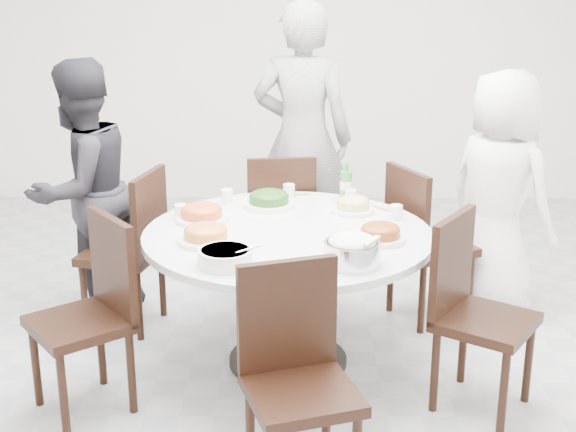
{
  "coord_description": "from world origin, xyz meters",
  "views": [
    {
      "loc": [
        0.06,
        -4.03,
        2.11
      ],
      "look_at": [
        0.02,
        -0.07,
        0.82
      ],
      "focal_mm": 50.0,
      "sensor_mm": 36.0,
      "label": 1
    }
  ],
  "objects_px": {
    "chair_s": "(302,389)",
    "diner_middle": "(302,139)",
    "chair_se": "(486,317)",
    "beverage_bottle": "(346,182)",
    "chair_sw": "(79,319)",
    "soup_bowl": "(225,257)",
    "chair_ne": "(432,243)",
    "diner_left": "(82,191)",
    "chair_n": "(279,223)",
    "chair_nw": "(122,250)",
    "rice_bowl": "(352,253)",
    "diner_right": "(499,194)",
    "dining_table": "(288,299)"
  },
  "relations": [
    {
      "from": "chair_s",
      "to": "diner_middle",
      "type": "height_order",
      "value": "diner_middle"
    },
    {
      "from": "chair_se",
      "to": "beverage_bottle",
      "type": "distance_m",
      "value": 1.21
    },
    {
      "from": "chair_sw",
      "to": "soup_bowl",
      "type": "relative_size",
      "value": 3.74
    },
    {
      "from": "chair_ne",
      "to": "diner_middle",
      "type": "distance_m",
      "value": 1.21
    },
    {
      "from": "chair_sw",
      "to": "diner_left",
      "type": "bearing_deg",
      "value": 154.72
    },
    {
      "from": "diner_middle",
      "to": "chair_s",
      "type": "bearing_deg",
      "value": 99.39
    },
    {
      "from": "chair_n",
      "to": "chair_nw",
      "type": "bearing_deg",
      "value": 22.08
    },
    {
      "from": "diner_left",
      "to": "rice_bowl",
      "type": "height_order",
      "value": "diner_left"
    },
    {
      "from": "chair_se",
      "to": "diner_left",
      "type": "height_order",
      "value": "diner_left"
    },
    {
      "from": "chair_s",
      "to": "soup_bowl",
      "type": "height_order",
      "value": "chair_s"
    },
    {
      "from": "diner_middle",
      "to": "soup_bowl",
      "type": "xyz_separation_m",
      "value": [
        -0.37,
        -1.89,
        -0.14
      ]
    },
    {
      "from": "chair_s",
      "to": "diner_left",
      "type": "distance_m",
      "value": 2.21
    },
    {
      "from": "chair_sw",
      "to": "chair_s",
      "type": "bearing_deg",
      "value": 21.47
    },
    {
      "from": "chair_sw",
      "to": "chair_s",
      "type": "xyz_separation_m",
      "value": [
        1.05,
        -0.62,
        0.0
      ]
    },
    {
      "from": "chair_nw",
      "to": "diner_left",
      "type": "relative_size",
      "value": 0.61
    },
    {
      "from": "soup_bowl",
      "to": "diner_right",
      "type": "bearing_deg",
      "value": 37.36
    },
    {
      "from": "dining_table",
      "to": "beverage_bottle",
      "type": "height_order",
      "value": "beverage_bottle"
    },
    {
      "from": "chair_sw",
      "to": "chair_nw",
      "type": "bearing_deg",
      "value": 141.9
    },
    {
      "from": "chair_n",
      "to": "diner_middle",
      "type": "distance_m",
      "value": 0.66
    },
    {
      "from": "rice_bowl",
      "to": "diner_middle",
      "type": "bearing_deg",
      "value": 96.55
    },
    {
      "from": "beverage_bottle",
      "to": "chair_se",
      "type": "bearing_deg",
      "value": -57.46
    },
    {
      "from": "diner_middle",
      "to": "chair_sw",
      "type": "bearing_deg",
      "value": 70.41
    },
    {
      "from": "chair_nw",
      "to": "diner_middle",
      "type": "xyz_separation_m",
      "value": [
        1.06,
        0.95,
        0.45
      ]
    },
    {
      "from": "chair_sw",
      "to": "rice_bowl",
      "type": "distance_m",
      "value": 1.32
    },
    {
      "from": "chair_ne",
      "to": "beverage_bottle",
      "type": "bearing_deg",
      "value": 70.87
    },
    {
      "from": "dining_table",
      "to": "rice_bowl",
      "type": "distance_m",
      "value": 0.7
    },
    {
      "from": "dining_table",
      "to": "soup_bowl",
      "type": "bearing_deg",
      "value": -120.88
    },
    {
      "from": "diner_left",
      "to": "soup_bowl",
      "type": "relative_size",
      "value": 6.14
    },
    {
      "from": "chair_nw",
      "to": "diner_left",
      "type": "bearing_deg",
      "value": -112.39
    },
    {
      "from": "chair_se",
      "to": "chair_sw",
      "type": "bearing_deg",
      "value": 125.33
    },
    {
      "from": "chair_sw",
      "to": "beverage_bottle",
      "type": "relative_size",
      "value": 4.02
    },
    {
      "from": "diner_middle",
      "to": "beverage_bottle",
      "type": "xyz_separation_m",
      "value": [
        0.24,
        -0.89,
        -0.06
      ]
    },
    {
      "from": "chair_sw",
      "to": "diner_left",
      "type": "distance_m",
      "value": 1.2
    },
    {
      "from": "chair_ne",
      "to": "chair_nw",
      "type": "height_order",
      "value": "same"
    },
    {
      "from": "diner_right",
      "to": "dining_table",
      "type": "bearing_deg",
      "value": 78.25
    },
    {
      "from": "diner_middle",
      "to": "rice_bowl",
      "type": "height_order",
      "value": "diner_middle"
    },
    {
      "from": "rice_bowl",
      "to": "soup_bowl",
      "type": "bearing_deg",
      "value": -178.54
    },
    {
      "from": "dining_table",
      "to": "diner_middle",
      "type": "distance_m",
      "value": 1.52
    },
    {
      "from": "diner_middle",
      "to": "soup_bowl",
      "type": "distance_m",
      "value": 1.93
    },
    {
      "from": "chair_s",
      "to": "chair_nw",
      "type": "bearing_deg",
      "value": 105.31
    },
    {
      "from": "diner_middle",
      "to": "rice_bowl",
      "type": "xyz_separation_m",
      "value": [
        0.22,
        -1.87,
        -0.12
      ]
    },
    {
      "from": "chair_se",
      "to": "chair_s",
      "type": "bearing_deg",
      "value": 161.24
    },
    {
      "from": "chair_n",
      "to": "chair_se",
      "type": "distance_m",
      "value": 1.73
    },
    {
      "from": "chair_n",
      "to": "dining_table",
      "type": "bearing_deg",
      "value": 87.36
    },
    {
      "from": "dining_table",
      "to": "diner_left",
      "type": "xyz_separation_m",
      "value": [
        -1.23,
        0.65,
        0.4
      ]
    },
    {
      "from": "diner_middle",
      "to": "rice_bowl",
      "type": "distance_m",
      "value": 1.89
    },
    {
      "from": "chair_nw",
      "to": "chair_s",
      "type": "relative_size",
      "value": 1.0
    },
    {
      "from": "chair_n",
      "to": "chair_s",
      "type": "distance_m",
      "value": 2.07
    },
    {
      "from": "chair_nw",
      "to": "beverage_bottle",
      "type": "bearing_deg",
      "value": 106.57
    },
    {
      "from": "chair_sw",
      "to": "diner_right",
      "type": "xyz_separation_m",
      "value": [
        2.24,
        1.18,
        0.27
      ]
    }
  ]
}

